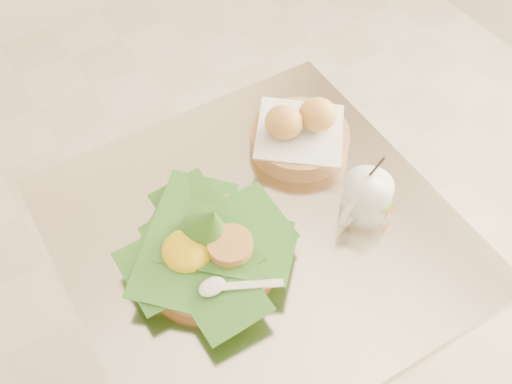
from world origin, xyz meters
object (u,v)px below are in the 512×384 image
rice_basket (207,246)px  coffee_mug (366,197)px  cafe_table (257,290)px  bread_basket (300,132)px

rice_basket → coffee_mug: 0.31m
cafe_table → bread_basket: bearing=35.8°
rice_basket → cafe_table: bearing=0.5°
rice_basket → coffee_mug: bearing=-12.6°
coffee_mug → cafe_table: bearing=160.7°
rice_basket → coffee_mug: (0.30, -0.07, 0.00)m
cafe_table → bread_basket: 0.35m
coffee_mug → bread_basket: bearing=91.5°
rice_basket → coffee_mug: size_ratio=1.92×
bread_basket → coffee_mug: 0.20m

